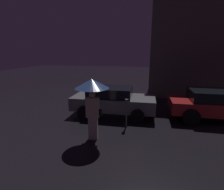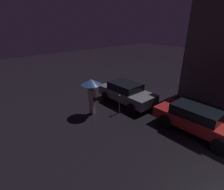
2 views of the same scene
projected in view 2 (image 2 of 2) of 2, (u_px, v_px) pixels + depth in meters
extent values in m
cube|color=slate|center=(127.00, 94.00, 11.81)|extent=(4.04, 1.75, 0.62)
cube|color=black|center=(125.00, 86.00, 11.72)|extent=(2.11, 1.52, 0.45)
cylinder|color=black|center=(149.00, 101.00, 11.57)|extent=(0.60, 0.22, 0.60)
cylinder|color=black|center=(131.00, 108.00, 10.56)|extent=(0.60, 0.22, 0.60)
cylinder|color=black|center=(123.00, 90.00, 13.31)|extent=(0.60, 0.22, 0.60)
cylinder|color=black|center=(105.00, 96.00, 12.30)|extent=(0.60, 0.22, 0.60)
cube|color=maroon|center=(199.00, 121.00, 8.55)|extent=(4.25, 1.76, 0.56)
cube|color=black|center=(197.00, 111.00, 8.47)|extent=(2.21, 1.54, 0.46)
cylinder|color=black|center=(220.00, 147.00, 7.23)|extent=(0.72, 0.22, 0.72)
cylinder|color=black|center=(182.00, 111.00, 10.10)|extent=(0.72, 0.22, 0.72)
cylinder|color=black|center=(165.00, 121.00, 9.07)|extent=(0.72, 0.22, 0.72)
cube|color=beige|center=(92.00, 107.00, 10.43)|extent=(0.34, 0.25, 0.84)
cube|color=#D1B293|center=(92.00, 95.00, 10.13)|extent=(0.48, 0.27, 0.70)
sphere|color=tan|center=(91.00, 88.00, 9.96)|extent=(0.23, 0.23, 0.23)
cylinder|color=black|center=(92.00, 91.00, 10.03)|extent=(0.02, 0.02, 0.81)
cone|color=navy|center=(91.00, 82.00, 9.81)|extent=(1.15, 1.15, 0.32)
cube|color=black|center=(94.00, 100.00, 10.03)|extent=(0.17, 0.12, 0.22)
cylinder|color=#4C5154|center=(119.00, 106.00, 10.43)|extent=(0.06, 0.06, 0.98)
cube|color=#4C5154|center=(120.00, 97.00, 10.19)|extent=(0.12, 0.10, 0.22)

